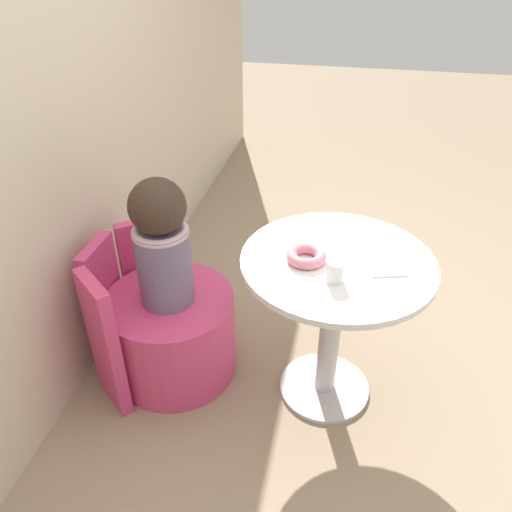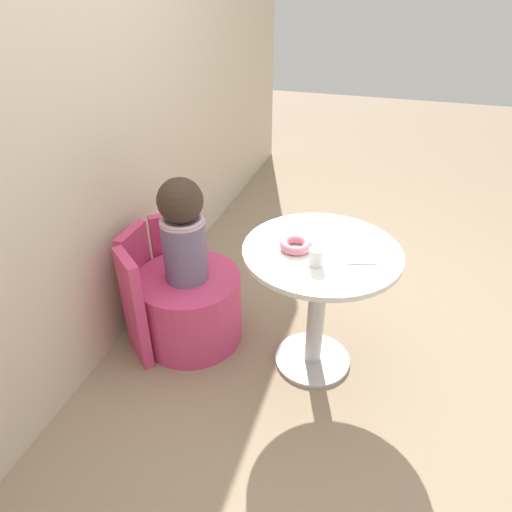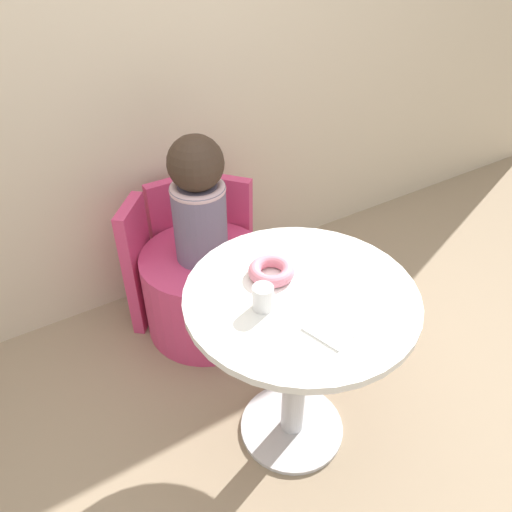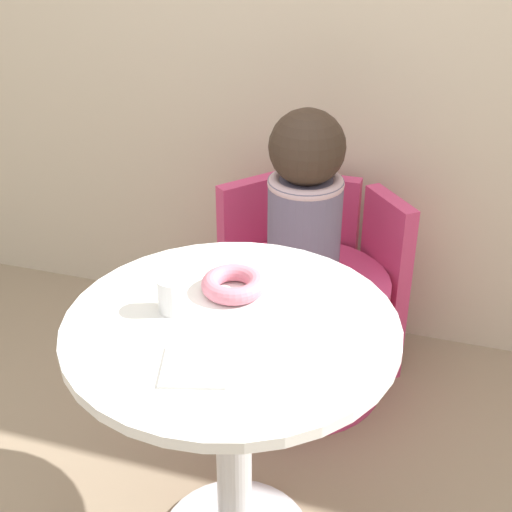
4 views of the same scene
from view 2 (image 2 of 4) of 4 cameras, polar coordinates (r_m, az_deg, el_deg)
The scene contains 9 objects.
ground_plane at distance 2.41m, azimuth 7.94°, elevation -13.96°, with size 12.00×12.00×0.00m, color gray.
back_wall at distance 2.19m, azimuth -21.11°, elevation 16.33°, with size 6.00×0.06×2.40m.
round_table at distance 2.13m, azimuth 7.89°, elevation -3.18°, with size 0.71×0.71×0.68m.
tub_chair at distance 2.47m, azimuth -8.20°, elevation -6.32°, with size 0.54×0.54×0.39m.
booth_backrest at distance 2.50m, azimuth -13.10°, elevation -3.27°, with size 0.64×0.24×0.61m.
child_figure at distance 2.21m, azimuth -9.12°, elevation 3.21°, with size 0.22×0.22×0.54m.
donut at distance 2.01m, azimuth 4.99°, elevation 1.37°, with size 0.14×0.14×0.04m.
cup at distance 1.90m, azimuth 7.49°, elevation -0.12°, with size 0.06×0.06×0.08m.
paper_napkin at distance 2.01m, azimuth 12.85°, elevation -0.03°, with size 0.15×0.15×0.01m.
Camera 2 is at (-1.67, -0.18, 1.73)m, focal length 32.00 mm.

